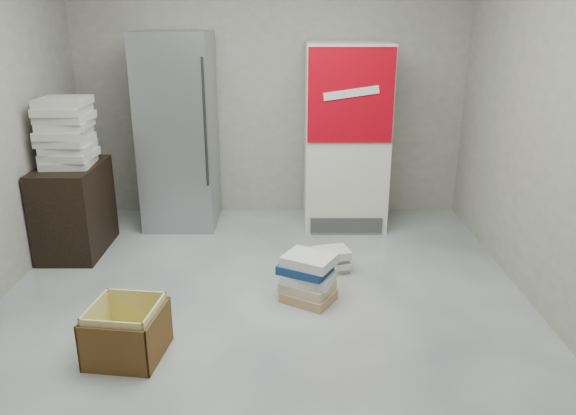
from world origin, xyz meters
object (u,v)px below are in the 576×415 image
at_px(wood_shelf, 75,209).
at_px(phonebook_stack_main, 308,278).
at_px(cardboard_box, 127,335).
at_px(coke_cooler, 346,137).
at_px(steel_fridge, 178,132).

xyz_separation_m(wood_shelf, phonebook_stack_main, (2.06, -0.94, -0.22)).
relative_size(phonebook_stack_main, cardboard_box, 0.96).
xyz_separation_m(coke_cooler, wood_shelf, (-2.48, -0.72, -0.50)).
relative_size(wood_shelf, phonebook_stack_main, 1.68).
xyz_separation_m(steel_fridge, phonebook_stack_main, (1.23, -1.67, -0.77)).
height_order(steel_fridge, wood_shelf, steel_fridge).
height_order(steel_fridge, coke_cooler, steel_fridge).
xyz_separation_m(coke_cooler, cardboard_box, (-1.58, -2.40, -0.76)).
relative_size(steel_fridge, coke_cooler, 1.06).
distance_m(steel_fridge, cardboard_box, 2.54).
distance_m(phonebook_stack_main, cardboard_box, 1.37).
relative_size(coke_cooler, wood_shelf, 2.25).
bearing_deg(cardboard_box, steel_fridge, 99.14).
bearing_deg(cardboard_box, phonebook_stack_main, 39.71).
distance_m(steel_fridge, phonebook_stack_main, 2.21).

